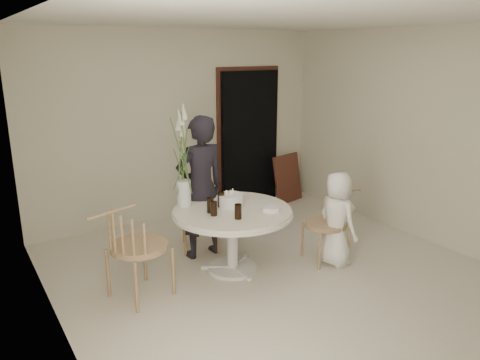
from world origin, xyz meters
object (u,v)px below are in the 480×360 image
chair_right (335,215)px  chair_left (127,241)px  chair_far (199,202)px  flower_vase (183,167)px  girl (201,187)px  birthday_cake (231,200)px  boy (337,219)px  table (232,219)px

chair_right → chair_left: size_ratio=0.84×
chair_far → flower_vase: size_ratio=0.75×
girl → chair_left: bearing=25.3°
birthday_cake → boy: bearing=-29.5°
boy → table: bearing=66.3°
chair_right → girl: 1.61m
table → flower_vase: bearing=136.5°
chair_right → boy: bearing=-24.4°
table → chair_left: chair_left is taller
chair_far → boy: bearing=-28.8°
chair_right → flower_vase: (-1.57, 0.77, 0.63)m
chair_left → flower_vase: size_ratio=0.86×
birthday_cake → flower_vase: (-0.44, 0.28, 0.38)m
flower_vase → girl: bearing=29.6°
birthday_cake → table: bearing=-112.8°
chair_left → birthday_cake: chair_left is taller
table → chair_far: bearing=88.3°
chair_far → birthday_cake: birthday_cake is taller
table → boy: (1.09, -0.50, -0.07)m
chair_left → chair_right: bearing=-115.3°
chair_far → birthday_cake: bearing=-66.0°
chair_right → birthday_cake: size_ratio=2.97×
chair_left → birthday_cake: bearing=-101.0°
chair_far → flower_vase: (-0.42, -0.46, 0.61)m
boy → chair_far: bearing=39.4°
flower_vase → birthday_cake: bearing=-32.9°
chair_left → boy: (2.30, -0.47, -0.09)m
chair_right → table: bearing=-98.7°
chair_right → chair_left: (-2.38, 0.35, 0.10)m
flower_vase → chair_far: bearing=47.7°
chair_right → birthday_cake: birthday_cake is taller
chair_far → boy: 1.72m
chair_far → chair_right: chair_far is taller
table → chair_far: chair_far is taller
chair_far → chair_right: 1.68m
girl → boy: bearing=136.4°
chair_right → flower_vase: flower_vase is taller
chair_left → girl: 1.27m
chair_far → birthday_cake: (0.02, -0.75, 0.23)m
girl → flower_vase: flower_vase is taller
birthday_cake → chair_right: bearing=-23.2°
table → girl: size_ratio=0.78×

